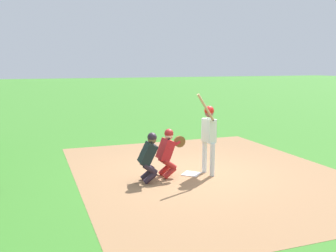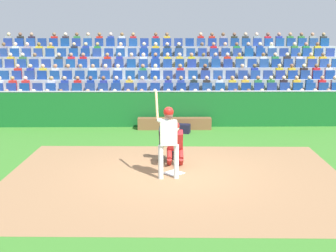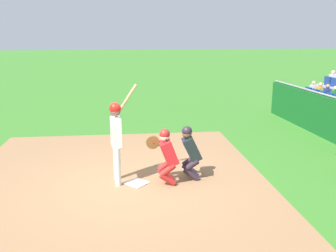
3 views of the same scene
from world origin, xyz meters
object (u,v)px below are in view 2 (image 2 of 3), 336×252
batter_at_plate (168,134)px  home_plate_marker (174,173)px  water_bottle_on_bench (171,115)px  catcher_crouching (175,141)px  dugout_bench (174,123)px  equipment_duffel_bag (180,128)px  home_plate_umpire (167,138)px

batter_at_plate → home_plate_marker: bearing=-110.3°
batter_at_plate → water_bottle_on_bench: size_ratio=10.01×
catcher_crouching → water_bottle_on_bench: (-0.00, -5.23, -0.17)m
dugout_bench → equipment_duffel_bag: 0.71m
batter_at_plate → home_plate_umpire: batter_at_plate is taller
catcher_crouching → equipment_duffel_bag: size_ratio=1.80×
water_bottle_on_bench → dugout_bench: bearing=163.1°
dugout_bench → water_bottle_on_bench: (0.13, -0.04, 0.33)m
water_bottle_on_bench → equipment_duffel_bag: (-0.32, 0.72, -0.39)m
catcher_crouching → home_plate_umpire: bearing=-69.4°
catcher_crouching → home_plate_marker: bearing=86.1°
catcher_crouching → water_bottle_on_bench: size_ratio=5.85×
dugout_bench → water_bottle_on_bench: 0.36m
home_plate_marker → batter_at_plate: bearing=69.7°
home_plate_marker → water_bottle_on_bench: water_bottle_on_bench is taller
dugout_bench → water_bottle_on_bench: size_ratio=12.67×
batter_at_plate → water_bottle_on_bench: batter_at_plate is taller
home_plate_umpire → dugout_bench: bearing=-94.5°
batter_at_plate → catcher_crouching: size_ratio=1.71×
water_bottle_on_bench → batter_at_plate: bearing=88.1°
catcher_crouching → equipment_duffel_bag: 4.55m
home_plate_umpire → equipment_duffel_bag: home_plate_umpire is taller
batter_at_plate → equipment_duffel_bag: batter_at_plate is taller
home_plate_marker → catcher_crouching: size_ratio=0.34×
catcher_crouching → batter_at_plate: bearing=79.5°
home_plate_marker → water_bottle_on_bench: 5.92m
dugout_bench → home_plate_umpire: bearing=85.5°
dugout_bench → equipment_duffel_bag: bearing=105.6°
catcher_crouching → home_plate_umpire: catcher_crouching is taller
catcher_crouching → dugout_bench: (-0.14, -5.19, -0.50)m
catcher_crouching → dugout_bench: bearing=-91.5°
home_plate_marker → dugout_bench: 5.86m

